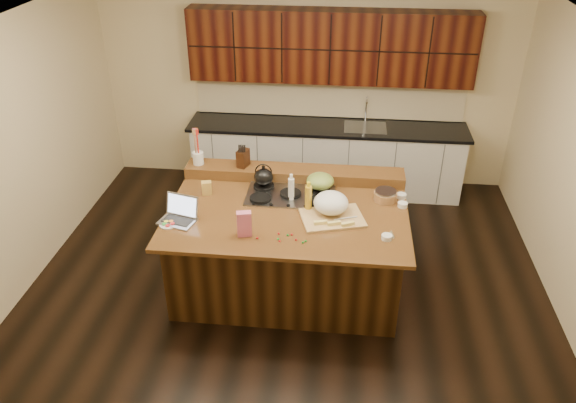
# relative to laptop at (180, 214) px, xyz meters

# --- Properties ---
(room) EXTENTS (5.52, 5.02, 2.72)m
(room) POSITION_rel_laptop_xyz_m (1.03, 0.27, 0.37)
(room) COLOR black
(room) RESTS_ON ground
(island) EXTENTS (2.40, 1.60, 0.92)m
(island) POSITION_rel_laptop_xyz_m (1.03, 0.27, -0.52)
(island) COLOR black
(island) RESTS_ON ground
(back_ledge) EXTENTS (2.40, 0.30, 0.12)m
(back_ledge) POSITION_rel_laptop_xyz_m (1.03, 0.97, -0.00)
(back_ledge) COLOR black
(back_ledge) RESTS_ON island
(cooktop) EXTENTS (0.92, 0.52, 0.05)m
(cooktop) POSITION_rel_laptop_xyz_m (1.03, 0.57, -0.05)
(cooktop) COLOR gray
(cooktop) RESTS_ON island
(back_counter) EXTENTS (3.70, 0.66, 2.40)m
(back_counter) POSITION_rel_laptop_xyz_m (1.33, 2.49, -0.00)
(back_counter) COLOR silver
(back_counter) RESTS_ON ground
(kettle) EXTENTS (0.21, 0.21, 0.18)m
(kettle) POSITION_rel_laptop_xyz_m (0.73, 0.70, 0.07)
(kettle) COLOR black
(kettle) RESTS_ON cooktop
(green_bowl) EXTENTS (0.38, 0.38, 0.16)m
(green_bowl) POSITION_rel_laptop_xyz_m (1.33, 0.70, 0.06)
(green_bowl) COLOR olive
(green_bowl) RESTS_ON cooktop
(laptop) EXTENTS (0.40, 0.35, 0.24)m
(laptop) POSITION_rel_laptop_xyz_m (0.00, 0.00, 0.00)
(laptop) COLOR #B7B7BC
(laptop) RESTS_ON island
(oil_bottle) EXTENTS (0.08, 0.08, 0.27)m
(oil_bottle) POSITION_rel_laptop_xyz_m (1.23, 0.30, 0.07)
(oil_bottle) COLOR gold
(oil_bottle) RESTS_ON island
(vinegar_bottle) EXTENTS (0.07, 0.07, 0.25)m
(vinegar_bottle) POSITION_rel_laptop_xyz_m (1.04, 0.48, 0.06)
(vinegar_bottle) COLOR silver
(vinegar_bottle) RESTS_ON island
(wooden_tray) EXTENTS (0.69, 0.58, 0.24)m
(wooden_tray) POSITION_rel_laptop_xyz_m (1.46, 0.23, 0.04)
(wooden_tray) COLOR tan
(wooden_tray) RESTS_ON island
(ramekin_a) EXTENTS (0.12, 0.12, 0.04)m
(ramekin_a) POSITION_rel_laptop_xyz_m (1.99, -0.13, -0.04)
(ramekin_a) COLOR white
(ramekin_a) RESTS_ON island
(ramekin_b) EXTENTS (0.10, 0.10, 0.04)m
(ramekin_b) POSITION_rel_laptop_xyz_m (2.18, 0.47, -0.04)
(ramekin_b) COLOR white
(ramekin_b) RESTS_ON island
(ramekin_c) EXTENTS (0.13, 0.13, 0.04)m
(ramekin_c) POSITION_rel_laptop_xyz_m (2.18, 0.65, -0.04)
(ramekin_c) COLOR white
(ramekin_c) RESTS_ON island
(strainer_bowl) EXTENTS (0.28, 0.28, 0.09)m
(strainer_bowl) POSITION_rel_laptop_xyz_m (2.01, 0.59, -0.02)
(strainer_bowl) COLOR #996B3F
(strainer_bowl) RESTS_ON island
(kitchen_timer) EXTENTS (0.10, 0.10, 0.07)m
(kitchen_timer) POSITION_rel_laptop_xyz_m (2.03, -0.08, -0.03)
(kitchen_timer) COLOR silver
(kitchen_timer) RESTS_ON island
(pink_bag) EXTENTS (0.15, 0.10, 0.25)m
(pink_bag) POSITION_rel_laptop_xyz_m (0.68, -0.21, 0.06)
(pink_bag) COLOR #D56483
(pink_bag) RESTS_ON island
(candy_plate) EXTENTS (0.24, 0.24, 0.01)m
(candy_plate) POSITION_rel_laptop_xyz_m (-0.08, -0.11, -0.06)
(candy_plate) COLOR white
(candy_plate) RESTS_ON island
(package_box) EXTENTS (0.12, 0.10, 0.14)m
(package_box) POSITION_rel_laptop_xyz_m (0.15, 0.52, 0.01)
(package_box) COLOR gold
(package_box) RESTS_ON island
(utensil_crock) EXTENTS (0.13, 0.13, 0.14)m
(utensil_crock) POSITION_rel_laptop_xyz_m (-0.04, 0.97, 0.13)
(utensil_crock) COLOR white
(utensil_crock) RESTS_ON back_ledge
(knife_block) EXTENTS (0.14, 0.18, 0.19)m
(knife_block) POSITION_rel_laptop_xyz_m (0.46, 0.97, 0.15)
(knife_block) COLOR black
(knife_block) RESTS_ON back_ledge
(gumdrop_0) EXTENTS (0.02, 0.02, 0.02)m
(gumdrop_0) POSITION_rel_laptop_xyz_m (0.80, -0.25, -0.05)
(gumdrop_0) COLOR red
(gumdrop_0) RESTS_ON island
(gumdrop_1) EXTENTS (0.02, 0.02, 0.02)m
(gumdrop_1) POSITION_rel_laptop_xyz_m (1.23, -0.28, -0.05)
(gumdrop_1) COLOR #198C26
(gumdrop_1) RESTS_ON island
(gumdrop_2) EXTENTS (0.02, 0.02, 0.02)m
(gumdrop_2) POSITION_rel_laptop_xyz_m (1.16, -0.24, -0.05)
(gumdrop_2) COLOR red
(gumdrop_2) RESTS_ON island
(gumdrop_3) EXTENTS (0.02, 0.02, 0.02)m
(gumdrop_3) POSITION_rel_laptop_xyz_m (0.99, -0.25, -0.05)
(gumdrop_3) COLOR #198C26
(gumdrop_3) RESTS_ON island
(gumdrop_4) EXTENTS (0.02, 0.02, 0.02)m
(gumdrop_4) POSITION_rel_laptop_xyz_m (0.99, -0.16, -0.05)
(gumdrop_4) COLOR red
(gumdrop_4) RESTS_ON island
(gumdrop_5) EXTENTS (0.02, 0.02, 0.02)m
(gumdrop_5) POSITION_rel_laptop_xyz_m (1.08, -0.18, -0.05)
(gumdrop_5) COLOR #198C26
(gumdrop_5) RESTS_ON island
(gumdrop_6) EXTENTS (0.02, 0.02, 0.02)m
(gumdrop_6) POSITION_rel_laptop_xyz_m (1.01, -0.28, -0.05)
(gumdrop_6) COLOR red
(gumdrop_6) RESTS_ON island
(gumdrop_7) EXTENTS (0.02, 0.02, 0.02)m
(gumdrop_7) POSITION_rel_laptop_xyz_m (1.25, -0.25, -0.05)
(gumdrop_7) COLOR #198C26
(gumdrop_7) RESTS_ON island
(gumdrop_8) EXTENTS (0.02, 0.02, 0.02)m
(gumdrop_8) POSITION_rel_laptop_xyz_m (1.11, -0.16, -0.05)
(gumdrop_8) COLOR red
(gumdrop_8) RESTS_ON island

